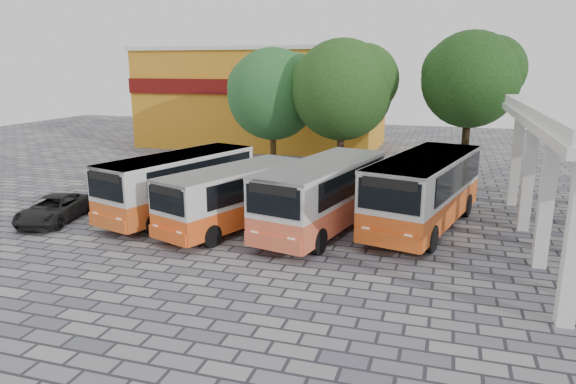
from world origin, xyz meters
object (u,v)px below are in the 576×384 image
(bus_centre_left, at_px, (234,194))
(bus_far_right, at_px, (425,187))
(bus_centre_right, at_px, (323,192))
(parked_car, at_px, (54,209))
(bus_far_left, at_px, (179,181))

(bus_centre_left, xyz_separation_m, bus_far_right, (7.73, 2.37, 0.29))
(bus_centre_right, distance_m, parked_car, 12.09)
(bus_centre_left, height_order, bus_centre_right, bus_centre_right)
(bus_centre_left, relative_size, parked_car, 1.85)
(bus_far_left, height_order, bus_centre_left, bus_far_left)
(bus_far_left, relative_size, bus_centre_right, 0.99)
(bus_far_right, bearing_deg, bus_centre_right, -143.69)
(bus_far_right, xyz_separation_m, parked_car, (-15.84, -3.92, -1.22))
(bus_far_left, distance_m, bus_centre_left, 3.29)
(parked_car, bearing_deg, bus_centre_left, -0.78)
(bus_centre_left, distance_m, bus_centre_right, 3.78)
(bus_centre_left, bearing_deg, parked_car, -148.55)
(bus_centre_right, height_order, bus_far_right, bus_far_right)
(bus_far_left, height_order, parked_car, bus_far_left)
(bus_centre_left, height_order, parked_car, bus_centre_left)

